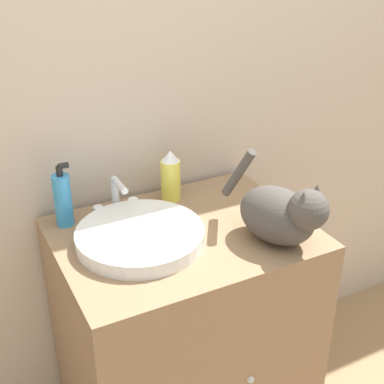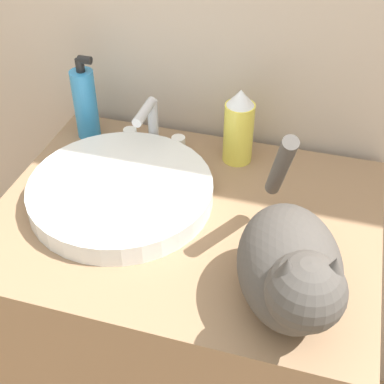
# 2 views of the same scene
# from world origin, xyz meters

# --- Properties ---
(vanity_cabinet) EXTENTS (0.77, 0.60, 0.85)m
(vanity_cabinet) POSITION_xyz_m (0.00, 0.29, 0.42)
(vanity_cabinet) COLOR #8C6B4C
(vanity_cabinet) RESTS_ON ground_plane
(sink_basin) EXTENTS (0.38, 0.38, 0.04)m
(sink_basin) POSITION_xyz_m (-0.14, 0.30, 0.87)
(sink_basin) COLOR white
(sink_basin) RESTS_ON vanity_cabinet
(faucet) EXTENTS (0.15, 0.11, 0.13)m
(faucet) POSITION_xyz_m (-0.14, 0.49, 0.91)
(faucet) COLOR silver
(faucet) RESTS_ON vanity_cabinet
(cat) EXTENTS (0.23, 0.38, 0.26)m
(cat) POSITION_xyz_m (0.23, 0.11, 0.95)
(cat) COLOR #47423D
(cat) RESTS_ON vanity_cabinet
(soap_bottle) EXTENTS (0.06, 0.05, 0.21)m
(soap_bottle) POSITION_xyz_m (-0.31, 0.50, 0.94)
(soap_bottle) COLOR #338CCC
(soap_bottle) RESTS_ON vanity_cabinet
(spray_bottle) EXTENTS (0.07, 0.07, 0.18)m
(spray_bottle) POSITION_xyz_m (0.06, 0.50, 0.93)
(spray_bottle) COLOR #EADB4C
(spray_bottle) RESTS_ON vanity_cabinet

